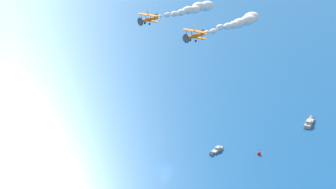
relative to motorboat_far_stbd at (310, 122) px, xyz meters
The scene contains 10 objects.
ground_plane 57.70m from the motorboat_far_stbd, 22.93° to the left, with size 2000.00×2000.00×0.00m, color navy.
motorboat_far_stbd is the anchor object (origin of this frame).
motorboat_trailing 38.88m from the motorboat_far_stbd, 21.58° to the left, with size 5.25×5.06×1.68m.
marker_buoy 30.02m from the motorboat_far_stbd, 37.41° to the left, with size 1.10×1.10×2.10m.
biplane_lead 69.93m from the motorboat_far_stbd, 33.18° to the left, with size 6.83×6.68×3.61m.
wingwalker_lead 71.25m from the motorboat_far_stbd, 33.04° to the left, with size 0.61×0.80×1.77m.
smoke_trail_lead 54.92m from the motorboat_far_stbd, 31.66° to the left, with size 20.11×15.87×3.46m.
biplane_wingman 70.17m from the motorboat_far_stbd, 11.89° to the left, with size 6.83×6.68×3.61m.
wingwalker_wingman 71.49m from the motorboat_far_stbd, 11.77° to the left, with size 0.95×1.27×1.53m.
smoke_trail_wingman 56.79m from the motorboat_far_stbd, ahead, with size 20.26×14.70×3.21m.
Camera 1 is at (27.41, 148.42, 82.71)m, focal length 64.29 mm.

